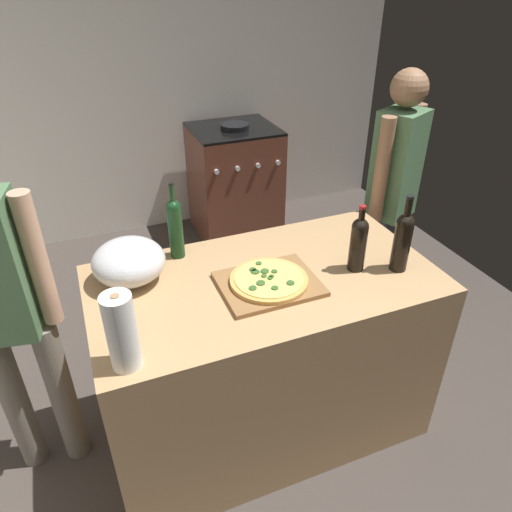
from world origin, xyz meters
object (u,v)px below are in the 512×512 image
pizza (269,280)px  person_in_red (392,194)px  wine_bottle_clear (358,242)px  mixing_bowl (129,262)px  paper_towel_roll (122,332)px  stove (235,181)px  person_in_stripes (7,307)px  wine_bottle_amber (175,226)px  wine_bottle_dark (403,239)px

pizza → person_in_red: bearing=28.2°
wine_bottle_clear → pizza: bearing=176.9°
mixing_bowl → paper_towel_roll: 0.50m
paper_towel_roll → person_in_red: (1.60, 0.76, -0.11)m
pizza → paper_towel_roll: (-0.61, -0.24, 0.11)m
paper_towel_roll → wine_bottle_clear: size_ratio=0.94×
stove → person_in_stripes: size_ratio=0.61×
person_in_stripes → wine_bottle_amber: bearing=10.2°
pizza → wine_bottle_amber: wine_bottle_amber is taller
wine_bottle_amber → person_in_red: size_ratio=0.23×
person_in_red → wine_bottle_clear: bearing=-136.7°
wine_bottle_clear → mixing_bowl: bearing=163.2°
mixing_bowl → person_in_red: 1.52m
stove → wine_bottle_amber: bearing=-117.4°
mixing_bowl → person_in_red: (1.50, 0.27, -0.07)m
wine_bottle_clear → stove: size_ratio=0.32×
mixing_bowl → person_in_stripes: size_ratio=0.19×
wine_bottle_dark → person_in_stripes: (-1.57, 0.33, -0.14)m
wine_bottle_dark → person_in_red: size_ratio=0.22×
mixing_bowl → stove: 2.17m
wine_bottle_clear → person_in_stripes: (-1.40, 0.27, -0.13)m
stove → person_in_red: person_in_red is taller
paper_towel_roll → person_in_stripes: bearing=128.5°
person_in_stripes → stove: bearing=48.9°
wine_bottle_dark → wine_bottle_amber: wine_bottle_amber is taller
pizza → stove: stove is taller
pizza → person_in_red: person_in_red is taller
mixing_bowl → wine_bottle_amber: wine_bottle_amber is taller
wine_bottle_dark → person_in_red: 0.75m
stove → paper_towel_roll: bearing=-117.5°
pizza → wine_bottle_dark: (0.57, -0.09, 0.12)m
pizza → mixing_bowl: size_ratio=1.08×
wine_bottle_dark → wine_bottle_amber: size_ratio=0.97×
wine_bottle_dark → stove: (0.01, 2.14, -0.58)m
mixing_bowl → wine_bottle_amber: 0.26m
mixing_bowl → paper_towel_roll: paper_towel_roll is taller
paper_towel_roll → stove: (1.19, 2.29, -0.58)m
person_in_stripes → mixing_bowl: bearing=1.4°
pizza → person_in_red: (0.98, 0.53, -0.00)m
wine_bottle_amber → wine_bottle_clear: wine_bottle_amber is taller
pizza → wine_bottle_clear: wine_bottle_clear is taller
wine_bottle_amber → paper_towel_roll: bearing=-118.1°
mixing_bowl → wine_bottle_dark: (1.09, -0.35, 0.06)m
pizza → wine_bottle_dark: bearing=-9.0°
paper_towel_roll → wine_bottle_clear: bearing=12.0°
paper_towel_roll → wine_bottle_clear: 1.04m
pizza → person_in_stripes: size_ratio=0.21×
wine_bottle_amber → pizza: bearing=-52.2°
wine_bottle_dark → person_in_stripes: size_ratio=0.22×
pizza → paper_towel_roll: 0.67m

